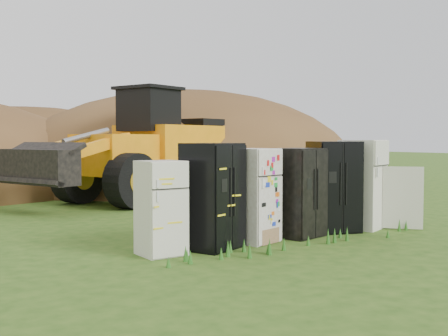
# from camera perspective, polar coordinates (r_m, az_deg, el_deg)

# --- Properties ---
(ground) EXTENTS (120.00, 120.00, 0.00)m
(ground) POSITION_cam_1_polar(r_m,az_deg,el_deg) (10.73, 5.67, -7.18)
(ground) COLOR #264A13
(ground) RESTS_ON ground
(fridge_leftmost) EXTENTS (0.69, 0.67, 1.54)m
(fridge_leftmost) POSITION_cam_1_polar(r_m,az_deg,el_deg) (9.20, -6.43, -4.05)
(fridge_leftmost) COLOR silver
(fridge_leftmost) RESTS_ON ground
(fridge_black_side) EXTENTS (1.16, 1.04, 1.82)m
(fridge_black_side) POSITION_cam_1_polar(r_m,az_deg,el_deg) (9.63, -1.18, -2.87)
(fridge_black_side) COLOR black
(fridge_black_side) RESTS_ON ground
(fridge_sticker) EXTENTS (0.92, 0.88, 1.71)m
(fridge_sticker) POSITION_cam_1_polar(r_m,az_deg,el_deg) (10.27, 3.04, -2.80)
(fridge_sticker) COLOR white
(fridge_sticker) RESTS_ON ground
(fridge_dark_mid) EXTENTS (1.01, 0.88, 1.71)m
(fridge_dark_mid) POSITION_cam_1_polar(r_m,az_deg,el_deg) (10.91, 7.62, -2.49)
(fridge_dark_mid) COLOR black
(fridge_dark_mid) RESTS_ON ground
(fridge_black_right) EXTENTS (1.13, 1.03, 1.84)m
(fridge_black_right) POSITION_cam_1_polar(r_m,az_deg,el_deg) (11.61, 11.09, -1.87)
(fridge_black_right) COLOR black
(fridge_black_right) RESTS_ON ground
(fridge_open_door) EXTENTS (1.06, 1.02, 1.86)m
(fridge_open_door) POSITION_cam_1_polar(r_m,az_deg,el_deg) (12.18, 13.88, -1.62)
(fridge_open_door) COLOR silver
(fridge_open_door) RESTS_ON ground
(wheel_loader) EXTENTS (7.73, 5.02, 3.47)m
(wheel_loader) POSITION_cam_1_polar(r_m,az_deg,el_deg) (16.73, -9.72, 2.42)
(wheel_loader) COLOR orange
(wheel_loader) RESTS_ON ground
(dirt_mound_right) EXTENTS (16.34, 11.98, 7.86)m
(dirt_mound_right) POSITION_cam_1_polar(r_m,az_deg,el_deg) (23.76, -3.17, -1.58)
(dirt_mound_right) COLOR #4C3118
(dirt_mound_right) RESTS_ON ground
(dirt_mound_back) EXTENTS (16.76, 11.17, 6.74)m
(dirt_mound_back) POSITION_cam_1_polar(r_m,az_deg,el_deg) (27.34, -19.47, -1.14)
(dirt_mound_back) COLOR #4C3118
(dirt_mound_back) RESTS_ON ground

